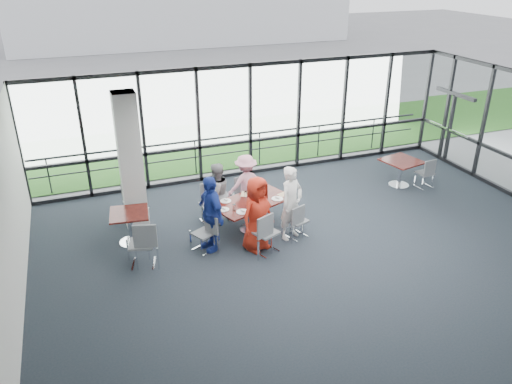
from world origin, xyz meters
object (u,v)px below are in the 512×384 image
object	(u,v)px
chair_main_nr	(297,221)
diner_far_left	(216,194)
side_table_right	(401,164)
chair_main_nl	(266,232)
diner_near_left	(257,214)
chair_main_end	(203,233)
structural_column	(131,162)
chair_spare_lb	(136,204)
chair_spare_r	(425,173)
diner_near_right	(291,203)
chair_main_fl	(210,205)
diner_far_right	(246,184)
side_table_left	(129,218)
main_table	(251,206)
diner_end	(211,213)
chair_main_fr	(242,196)
chair_spare_la	(142,244)

from	to	relation	value
chair_main_nr	diner_far_left	bearing A→B (deg)	118.15
side_table_right	chair_main_nl	xyz separation A→B (m)	(-4.76, -1.90, -0.17)
chair_main_nl	diner_near_left	bearing A→B (deg)	96.98
chair_main_end	structural_column	bearing A→B (deg)	-171.97
chair_spare_lb	chair_main_nl	bearing A→B (deg)	159.53
side_table_right	chair_spare_lb	world-z (taller)	chair_spare_lb
structural_column	chair_spare_r	bearing A→B (deg)	-4.62
chair_main_nl	chair_spare_r	size ratio (longest dim) A/B	1.14
side_table_right	diner_near_right	xyz separation A→B (m)	(-3.99, -1.50, 0.21)
chair_main_nr	chair_spare_r	world-z (taller)	chair_spare_r
chair_main_nl	chair_main_fl	world-z (taller)	chair_main_nl
diner_far_right	chair_main_fl	size ratio (longest dim) A/B	1.62
structural_column	diner_near_right	world-z (taller)	structural_column
chair_spare_lb	chair_spare_r	distance (m)	7.75
chair_main_nl	chair_spare_r	xyz separation A→B (m)	(5.33, 1.58, -0.06)
side_table_left	diner_near_left	world-z (taller)	diner_near_left
main_table	chair_main_end	xyz separation A→B (m)	(-1.27, -0.48, -0.20)
diner_end	chair_main_fr	distance (m)	1.93
side_table_right	chair_spare_la	distance (m)	7.45
chair_spare_r	diner_end	bearing A→B (deg)	-176.49
diner_far_left	chair_spare_la	size ratio (longest dim) A/B	1.49
diner_near_left	chair_spare_lb	xyz separation A→B (m)	(-2.25, 2.19, -0.39)
structural_column	chair_main_end	world-z (taller)	structural_column
main_table	diner_end	bearing A→B (deg)	-177.16
diner_near_left	diner_near_right	xyz separation A→B (m)	(0.88, 0.20, 0.01)
diner_near_right	diner_far_right	size ratio (longest dim) A/B	1.14
diner_near_right	diner_far_left	distance (m)	1.85
chair_spare_la	chair_main_fr	bearing A→B (deg)	45.64
side_table_left	chair_main_nr	world-z (taller)	chair_main_nr
side_table_left	side_table_right	bearing A→B (deg)	3.80
chair_spare_lb	chair_spare_la	bearing A→B (deg)	109.88
main_table	chair_main_nl	world-z (taller)	chair_main_nl
chair_main_nl	chair_main_nr	world-z (taller)	chair_main_nl
chair_main_nl	chair_spare_lb	xyz separation A→B (m)	(-2.37, 2.39, -0.03)
diner_near_right	chair_main_end	distance (m)	2.04
diner_far_right	diner_end	distance (m)	1.89
structural_column	diner_far_left	size ratio (longest dim) A/B	2.13
chair_main_fl	chair_spare_la	distance (m)	2.23
structural_column	diner_near_right	size ratio (longest dim) A/B	1.88
main_table	chair_main_nr	size ratio (longest dim) A/B	2.45
structural_column	diner_far_right	distance (m)	2.80
side_table_left	chair_spare_r	world-z (taller)	chair_spare_r
diner_near_left	chair_main_fl	bearing A→B (deg)	86.83
side_table_left	side_table_right	world-z (taller)	same
chair_spare_lb	chair_main_nr	bearing A→B (deg)	172.79
diner_near_right	chair_main_end	bearing A→B (deg)	151.56
diner_near_right	chair_main_fl	distance (m)	2.03
diner_end	chair_main_nl	xyz separation A→B (m)	(1.03, -0.56, -0.37)
structural_column	chair_spare_r	xyz separation A→B (m)	(7.73, -0.62, -1.18)
chair_main_nl	side_table_left	bearing A→B (deg)	128.56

